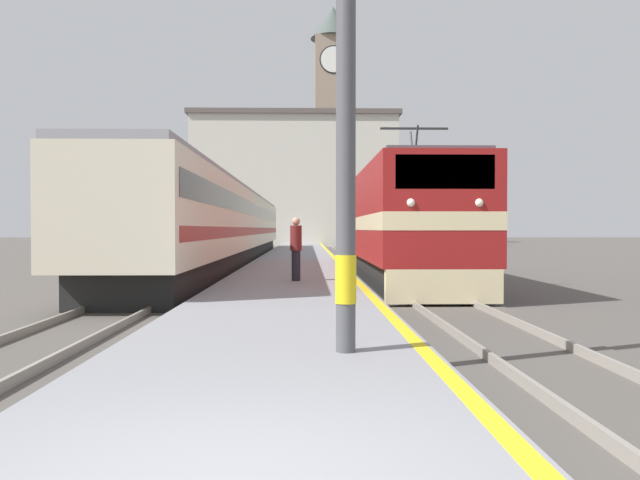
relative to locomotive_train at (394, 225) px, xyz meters
name	(u,v)px	position (x,y,z in m)	size (l,w,h in m)	color
ground_plane	(298,263)	(-3.68, 10.88, -1.99)	(200.00, 200.00, 0.00)	#514C47
platform	(296,265)	(-3.68, 5.88, -1.83)	(4.16, 140.00, 0.33)	gray
rail_track_near	(376,268)	(0.00, 5.88, -1.96)	(2.83, 140.00, 0.16)	#514C47
rail_track_far	(217,268)	(-7.34, 5.88, -1.96)	(2.83, 140.00, 0.16)	#514C47
locomotive_train	(394,225)	(0.00, 0.00, 0.00)	(2.92, 16.87, 4.87)	black
passenger_train	(230,224)	(-7.34, 11.13, 0.09)	(2.92, 42.32, 3.87)	black
catenary_mast	(357,30)	(-2.60, -15.06, 2.30)	(3.04, 0.26, 7.84)	#4C4C51
person_on_platform	(296,247)	(-3.53, -4.54, -0.68)	(0.34, 0.34, 1.86)	#23232D
clock_tower	(333,118)	(0.06, 53.96, 13.47)	(5.52, 5.52, 29.09)	gray
station_building	(295,180)	(-4.48, 44.64, 5.10)	(22.16, 7.78, 14.13)	beige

